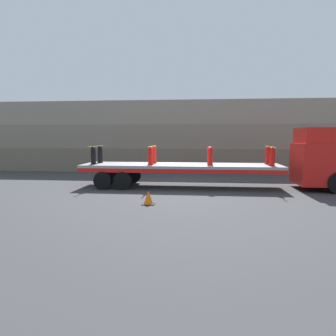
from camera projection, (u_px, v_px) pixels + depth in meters
ground_plane at (181, 187)px, 16.95m from camera, size 120.00×120.00×0.00m
rock_cliff at (188, 137)px, 24.76m from camera, size 60.00×3.30×5.23m
truck_cab at (322, 159)px, 16.05m from camera, size 2.34×2.68×3.03m
flatbed_trailer at (168, 168)px, 16.93m from camera, size 10.10×2.59×1.19m
fire_hydrant_black_near_0 at (93, 156)px, 16.74m from camera, size 0.32×0.50×0.92m
fire_hydrant_black_far_0 at (100, 155)px, 17.82m from camera, size 0.32×0.50×0.92m
fire_hydrant_red_near_1 at (151, 156)px, 16.41m from camera, size 0.32×0.50×0.92m
fire_hydrant_red_far_1 at (154, 155)px, 17.50m from camera, size 0.32×0.50×0.92m
fire_hydrant_red_near_2 at (210, 156)px, 16.09m from camera, size 0.32×0.50×0.92m
fire_hydrant_red_far_2 at (210, 155)px, 17.17m from camera, size 0.32×0.50×0.92m
fire_hydrant_red_near_3 at (272, 157)px, 15.77m from camera, size 0.32×0.50×0.92m
fire_hydrant_red_far_3 at (268, 156)px, 16.85m from camera, size 0.32×0.50×0.92m
cargo_strap_rear at (97, 146)px, 17.23m from camera, size 0.05×2.68×0.01m
cargo_strap_middle at (152, 146)px, 16.91m from camera, size 0.05×2.68×0.01m
cargo_strap_front at (270, 147)px, 16.26m from camera, size 0.05×2.68×0.01m
traffic_cone at (148, 198)px, 12.59m from camera, size 0.47×0.47×0.54m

